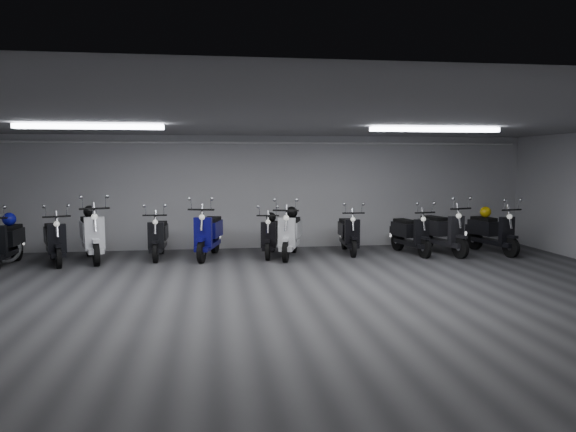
{
  "coord_description": "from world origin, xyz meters",
  "views": [
    {
      "loc": [
        -0.98,
        -8.37,
        2.16
      ],
      "look_at": [
        0.52,
        2.5,
        1.05
      ],
      "focal_mm": 33.61,
      "sensor_mm": 36.0,
      "label": 1
    }
  ],
  "objects": [
    {
      "name": "floor",
      "position": [
        0.0,
        0.0,
        -0.01
      ],
      "size": [
        14.0,
        10.0,
        0.01
      ],
      "primitive_type": "cube",
      "color": "#343436",
      "rests_on": "ground"
    },
    {
      "name": "ceiling",
      "position": [
        0.0,
        0.0,
        2.8
      ],
      "size": [
        14.0,
        10.0,
        0.01
      ],
      "primitive_type": "cube",
      "color": "gray",
      "rests_on": "ground"
    },
    {
      "name": "back_wall",
      "position": [
        0.0,
        5.0,
        1.4
      ],
      "size": [
        14.0,
        0.01,
        2.8
      ],
      "primitive_type": "cube",
      "color": "#ACACAF",
      "rests_on": "ground"
    },
    {
      "name": "front_wall",
      "position": [
        0.0,
        -5.0,
        1.4
      ],
      "size": [
        14.0,
        0.01,
        2.8
      ],
      "primitive_type": "cube",
      "color": "#ACACAF",
      "rests_on": "ground"
    },
    {
      "name": "fluor_strip_left",
      "position": [
        -3.0,
        1.0,
        2.74
      ],
      "size": [
        2.4,
        0.18,
        0.08
      ],
      "primitive_type": "cube",
      "color": "white",
      "rests_on": "ceiling"
    },
    {
      "name": "fluor_strip_right",
      "position": [
        3.0,
        1.0,
        2.74
      ],
      "size": [
        2.4,
        0.18,
        0.08
      ],
      "primitive_type": "cube",
      "color": "white",
      "rests_on": "ceiling"
    },
    {
      "name": "conduit",
      "position": [
        0.0,
        4.92,
        2.62
      ],
      "size": [
        13.6,
        0.05,
        0.05
      ],
      "primitive_type": "cylinder",
      "rotation": [
        0.0,
        1.57,
        0.0
      ],
      "color": "white",
      "rests_on": "back_wall"
    },
    {
      "name": "scooter_0",
      "position": [
        -5.26,
        3.34,
        0.66
      ],
      "size": [
        0.6,
        1.77,
        1.32
      ],
      "primitive_type": null,
      "rotation": [
        0.0,
        0.0,
        -0.0
      ],
      "color": "black",
      "rests_on": "floor"
    },
    {
      "name": "scooter_1",
      "position": [
        -4.33,
        3.46,
        0.66
      ],
      "size": [
        1.18,
        1.86,
        1.32
      ],
      "primitive_type": null,
      "rotation": [
        0.0,
        0.0,
        0.37
      ],
      "color": "black",
      "rests_on": "floor"
    },
    {
      "name": "scooter_2",
      "position": [
        -3.62,
        3.71,
        0.74
      ],
      "size": [
        1.26,
        2.11,
        1.49
      ],
      "primitive_type": null,
      "rotation": [
        0.0,
        0.0,
        0.32
      ],
      "color": "white",
      "rests_on": "floor"
    },
    {
      "name": "scooter_3",
      "position": [
        -2.22,
        3.85,
        0.63
      ],
      "size": [
        0.6,
        1.71,
        1.27
      ],
      "primitive_type": null,
      "rotation": [
        0.0,
        0.0,
        -0.02
      ],
      "color": "black",
      "rests_on": "floor"
    },
    {
      "name": "scooter_4",
      "position": [
        -1.11,
        3.74,
        0.71
      ],
      "size": [
        1.05,
        2.01,
        1.42
      ],
      "primitive_type": null,
      "rotation": [
        0.0,
        0.0,
        -0.23
      ],
      "color": "#0D0B65",
      "rests_on": "floor"
    },
    {
      "name": "scooter_5",
      "position": [
        0.29,
        3.78,
        0.61
      ],
      "size": [
        0.86,
        1.72,
        1.22
      ],
      "primitive_type": null,
      "rotation": [
        0.0,
        0.0,
        -0.2
      ],
      "color": "black",
      "rests_on": "floor"
    },
    {
      "name": "scooter_6",
      "position": [
        0.71,
        3.56,
        0.7
      ],
      "size": [
        1.13,
        1.97,
        1.39
      ],
      "primitive_type": null,
      "rotation": [
        0.0,
        0.0,
        -0.29
      ],
      "color": "white",
      "rests_on": "floor"
    },
    {
      "name": "scooter_7",
      "position": [
        2.16,
        3.89,
        0.63
      ],
      "size": [
        0.66,
        1.71,
        1.25
      ],
      "primitive_type": null,
      "rotation": [
        0.0,
        0.0,
        -0.06
      ],
      "color": "black",
      "rests_on": "floor"
    },
    {
      "name": "scooter_8",
      "position": [
        3.57,
        3.58,
        0.64
      ],
      "size": [
        0.91,
        1.8,
        1.28
      ],
      "primitive_type": null,
      "rotation": [
        0.0,
        0.0,
        0.21
      ],
      "color": "black",
      "rests_on": "floor"
    },
    {
      "name": "scooter_9",
      "position": [
        4.29,
        3.47,
        0.69
      ],
      "size": [
        1.1,
        1.97,
        1.39
      ],
      "primitive_type": null,
      "rotation": [
        0.0,
        0.0,
        0.27
      ],
      "color": "black",
      "rests_on": "floor"
    },
    {
      "name": "scooter_10",
      "position": [
        5.5,
        3.41,
        0.67
      ],
      "size": [
        1.0,
        1.9,
        1.34
      ],
      "primitive_type": null,
      "rotation": [
        0.0,
        0.0,
        0.23
      ],
      "color": "black",
      "rests_on": "floor"
    },
    {
      "name": "helmet_0",
      "position": [
        0.79,
        3.81,
        1.0
      ],
      "size": [
        0.28,
        0.28,
        0.28
      ],
      "primitive_type": "sphere",
      "color": "black",
      "rests_on": "scooter_6"
    },
    {
      "name": "helmet_1",
      "position": [
        5.45,
        3.65,
        0.96
      ],
      "size": [
        0.26,
        0.26,
        0.26
      ],
      "primitive_type": "sphere",
      "color": "#E1B40D",
      "rests_on": "scooter_10"
    },
    {
      "name": "helmet_2",
      "position": [
        -3.71,
        3.97,
        1.06
      ],
      "size": [
        0.28,
        0.28,
        0.28
      ],
      "primitive_type": "sphere",
      "color": "black",
      "rests_on": "scooter_2"
    },
    {
      "name": "helmet_3",
      "position": [
        -5.26,
        3.59,
        0.95
      ],
      "size": [
        0.28,
        0.28,
        0.28
      ],
      "primitive_type": "sphere",
      "color": "#0E109C",
      "rests_on": "scooter_0"
    },
    {
      "name": "helmet_4",
      "position": [
        0.33,
        4.0,
        0.87
      ],
      "size": [
        0.23,
        0.23,
        0.23
      ],
      "primitive_type": "sphere",
      "color": "black",
      "rests_on": "scooter_5"
    }
  ]
}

